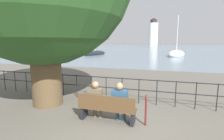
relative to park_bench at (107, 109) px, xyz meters
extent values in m
plane|color=#605B51|center=(0.00, 0.06, -0.44)|extent=(1000.00, 1000.00, 0.00)
cube|color=slate|center=(0.00, 161.39, -0.43)|extent=(600.00, 300.00, 0.01)
cylinder|color=brown|center=(-2.84, 0.82, 0.90)|extent=(1.17, 1.17, 2.67)
cube|color=brown|center=(0.00, 0.06, -0.01)|extent=(1.86, 0.45, 0.05)
cube|color=brown|center=(0.00, -0.14, 0.24)|extent=(1.86, 0.04, 0.45)
cube|color=black|center=(-0.83, 0.06, -0.24)|extent=(0.10, 0.41, 0.40)
cube|color=black|center=(0.83, 0.06, -0.24)|extent=(0.10, 0.41, 0.40)
cylinder|color=brown|center=(-0.50, 0.22, -0.21)|extent=(0.11, 0.11, 0.45)
cylinder|color=brown|center=(-0.30, 0.22, -0.21)|extent=(0.11, 0.11, 0.45)
cube|color=brown|center=(-0.40, 0.13, 0.06)|extent=(0.39, 0.26, 0.14)
cube|color=brown|center=(-0.40, 0.04, 0.32)|extent=(0.45, 0.24, 0.61)
sphere|color=#A87A5B|center=(-0.40, 0.04, 0.74)|extent=(0.22, 0.22, 0.22)
cylinder|color=navy|center=(0.29, 0.22, -0.21)|extent=(0.11, 0.11, 0.45)
cylinder|color=navy|center=(0.51, 0.22, -0.21)|extent=(0.11, 0.11, 0.45)
cube|color=navy|center=(0.40, 0.13, 0.06)|extent=(0.42, 0.26, 0.14)
cube|color=navy|center=(0.40, 0.04, 0.32)|extent=(0.50, 0.24, 0.61)
sphere|color=#A87A5B|center=(0.40, 0.04, 0.75)|extent=(0.22, 0.22, 0.22)
cylinder|color=black|center=(-6.47, 2.02, 0.09)|extent=(0.04, 0.04, 1.05)
cylinder|color=black|center=(-5.75, 2.02, 0.09)|extent=(0.04, 0.04, 1.05)
cylinder|color=black|center=(-5.03, 2.02, 0.09)|extent=(0.04, 0.04, 1.05)
cylinder|color=black|center=(-4.31, 2.02, 0.09)|extent=(0.04, 0.04, 1.05)
cylinder|color=black|center=(-3.59, 2.02, 0.09)|extent=(0.04, 0.04, 1.05)
cylinder|color=black|center=(-2.87, 2.02, 0.09)|extent=(0.04, 0.04, 1.05)
cylinder|color=black|center=(-2.16, 2.02, 0.09)|extent=(0.04, 0.04, 1.05)
cylinder|color=black|center=(-1.44, 2.02, 0.09)|extent=(0.04, 0.04, 1.05)
cylinder|color=black|center=(-0.72, 2.02, 0.09)|extent=(0.04, 0.04, 1.05)
cylinder|color=black|center=(0.00, 2.02, 0.09)|extent=(0.04, 0.04, 1.05)
cylinder|color=black|center=(0.72, 2.02, 0.09)|extent=(0.04, 0.04, 1.05)
cylinder|color=black|center=(1.44, 2.02, 0.09)|extent=(0.04, 0.04, 1.05)
cylinder|color=black|center=(2.16, 2.02, 0.09)|extent=(0.04, 0.04, 1.05)
cylinder|color=black|center=(2.87, 2.02, 0.09)|extent=(0.04, 0.04, 1.05)
cylinder|color=black|center=(3.59, 2.02, 0.09)|extent=(0.04, 0.04, 1.05)
cylinder|color=black|center=(0.00, 2.02, 0.58)|extent=(14.37, 0.04, 0.04)
cylinder|color=black|center=(0.00, 2.02, 0.14)|extent=(14.37, 0.04, 0.04)
cylinder|color=maroon|center=(1.22, 0.10, 0.01)|extent=(0.06, 0.06, 0.88)
cone|color=maroon|center=(1.22, 0.10, 0.51)|extent=(0.09, 0.09, 0.12)
ellipsoid|color=black|center=(-12.97, 30.22, -0.19)|extent=(3.33, 8.28, 1.24)
cylinder|color=silver|center=(-12.97, 30.22, 3.36)|extent=(0.14, 0.14, 6.34)
ellipsoid|color=silver|center=(3.59, 30.30, -0.09)|extent=(4.47, 6.55, 1.74)
cylinder|color=silver|center=(3.59, 30.30, 3.76)|extent=(0.14, 0.14, 6.66)
cylinder|color=white|center=(-6.86, 114.50, 7.21)|extent=(5.88, 5.88, 15.28)
cylinder|color=#2D2D33|center=(-6.86, 114.50, 15.78)|extent=(4.12, 4.12, 1.86)
cone|color=#4C1E19|center=(-6.86, 114.50, 17.45)|extent=(4.70, 4.70, 1.49)
camera|label=1|loc=(1.72, -5.01, 2.07)|focal=28.00mm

